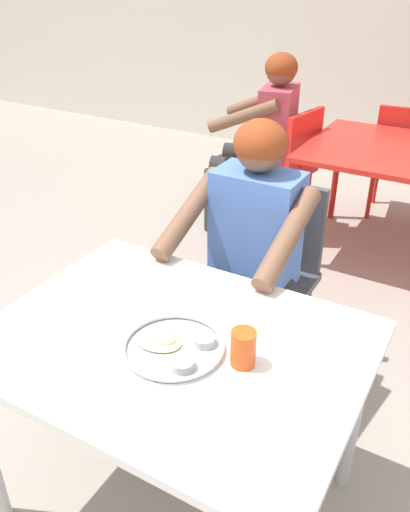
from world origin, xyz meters
TOP-DOWN VIEW (x-y plane):
  - table_foreground at (-0.06, 0.09)m, footprint 1.11×0.84m
  - thali_tray at (-0.03, 0.05)m, footprint 0.30×0.30m
  - drinking_cup at (0.16, 0.09)m, footprint 0.07×0.07m
  - chair_foreground at (-0.14, 0.96)m, footprint 0.44×0.43m
  - diner_foreground at (-0.14, 0.73)m, footprint 0.49×0.55m
  - table_background_red at (0.05, 2.25)m, footprint 0.89×0.93m
  - chair_red_left at (-0.57, 2.27)m, footprint 0.49×0.48m
  - chair_red_far at (0.06, 2.87)m, footprint 0.46×0.43m
  - patron_background at (-0.74, 2.23)m, footprint 0.60×0.56m

SIDE VIEW (x-z plane):
  - chair_red_far at x=0.06m, z-range 0.07..0.91m
  - chair_red_left at x=-0.57m, z-range 0.07..0.93m
  - chair_foreground at x=-0.14m, z-range 0.08..0.95m
  - table_background_red at x=0.05m, z-range 0.28..1.00m
  - table_foreground at x=-0.06m, z-range 0.29..1.01m
  - patron_background at x=-0.74m, z-range 0.12..1.32m
  - diner_foreground at x=-0.14m, z-range 0.12..1.32m
  - thali_tray at x=-0.03m, z-range 0.72..0.75m
  - drinking_cup at x=0.16m, z-range 0.73..0.84m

